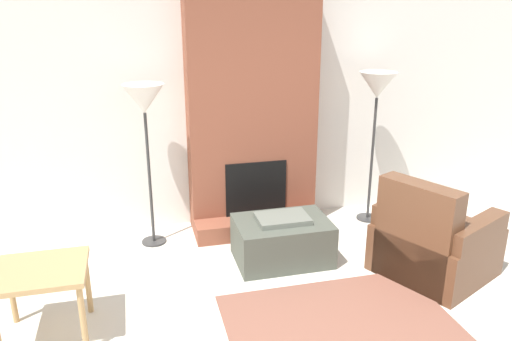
{
  "coord_description": "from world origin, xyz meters",
  "views": [
    {
      "loc": [
        -1.22,
        -2.24,
        2.35
      ],
      "look_at": [
        0.0,
        2.57,
        0.68
      ],
      "focal_mm": 35.0,
      "sensor_mm": 36.0,
      "label": 1
    }
  ],
  "objects_px": {
    "ottoman": "(282,240)",
    "armchair": "(431,244)",
    "floor_lamp_left": "(144,105)",
    "side_table": "(41,279)",
    "floor_lamp_right": "(377,91)"
  },
  "relations": [
    {
      "from": "armchair",
      "to": "floor_lamp_left",
      "type": "relative_size",
      "value": 0.72
    },
    {
      "from": "ottoman",
      "to": "floor_lamp_right",
      "type": "relative_size",
      "value": 0.53
    },
    {
      "from": "ottoman",
      "to": "floor_lamp_left",
      "type": "relative_size",
      "value": 0.54
    },
    {
      "from": "armchair",
      "to": "side_table",
      "type": "bearing_deg",
      "value": 66.02
    },
    {
      "from": "floor_lamp_left",
      "to": "floor_lamp_right",
      "type": "relative_size",
      "value": 0.98
    },
    {
      "from": "side_table",
      "to": "floor_lamp_left",
      "type": "xyz_separation_m",
      "value": [
        0.84,
        1.36,
        0.95
      ]
    },
    {
      "from": "ottoman",
      "to": "side_table",
      "type": "bearing_deg",
      "value": -161.37
    },
    {
      "from": "armchair",
      "to": "side_table",
      "type": "height_order",
      "value": "armchair"
    },
    {
      "from": "armchair",
      "to": "side_table",
      "type": "distance_m",
      "value": 3.23
    },
    {
      "from": "ottoman",
      "to": "armchair",
      "type": "relative_size",
      "value": 0.75
    },
    {
      "from": "ottoman",
      "to": "side_table",
      "type": "distance_m",
      "value": 2.14
    },
    {
      "from": "armchair",
      "to": "side_table",
      "type": "relative_size",
      "value": 1.85
    },
    {
      "from": "side_table",
      "to": "floor_lamp_left",
      "type": "bearing_deg",
      "value": 58.39
    },
    {
      "from": "ottoman",
      "to": "armchair",
      "type": "xyz_separation_m",
      "value": [
        1.22,
        -0.58,
        0.08
      ]
    },
    {
      "from": "ottoman",
      "to": "floor_lamp_right",
      "type": "distance_m",
      "value": 1.89
    }
  ]
}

